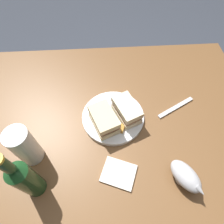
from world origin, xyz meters
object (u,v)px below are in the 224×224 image
Objects in this scene: plate at (113,117)px; cider_bottle at (25,179)px; gravy_boat at (186,177)px; napkin at (119,173)px; sandwich_half_right at (127,110)px; fork at (176,107)px; pint_glass at (26,147)px; sandwich_half_left at (104,120)px.

plate is 0.38m from cider_bottle.
gravy_boat is 1.22× the size of napkin.
sandwich_half_right reaches higher than napkin.
cider_bottle is at bearing -142.07° from sandwich_half_right.
gravy_boat is 0.30m from fork.
pint_glass is 0.62× the size of cider_bottle.
gravy_boat is at bearing -12.95° from pint_glass.
cider_bottle is 1.50× the size of fork.
sandwich_half_left is 0.53× the size of cider_bottle.
sandwich_half_right reaches higher than plate.
sandwich_half_left is at bearing 21.65° from pint_glass.
pint_glass reaches higher than plate.
sandwich_half_left is 1.02× the size of sandwich_half_right.
plate is at bearing 179.13° from sandwich_half_right.
sandwich_half_left is 0.31m from fork.
pint_glass is (-0.30, -0.14, 0.07)m from plate.
fork is (0.56, 0.17, -0.07)m from pint_glass.
cider_bottle is 2.45× the size of napkin.
napkin is at bearing 170.92° from gravy_boat.
cider_bottle reaches higher than gravy_boat.
napkin reaches higher than fork.
pint_glass is 0.59m from fork.
cider_bottle reaches higher than sandwich_half_right.
pint_glass is 1.51× the size of napkin.
cider_bottle reaches higher than napkin.
sandwich_half_right is (0.05, -0.00, 0.04)m from plate.
napkin is at bearing -163.52° from fork.
sandwich_half_right is 0.78× the size of fork.
plate is 1.48× the size of pint_glass.
pint_glass is at bearing -154.80° from plate.
fork is at bearing 80.40° from gravy_boat.
sandwich_half_right is 0.30m from gravy_boat.
gravy_boat is 0.22m from napkin.
cider_bottle is 0.29m from napkin.
cider_bottle is (0.03, -0.11, 0.03)m from pint_glass.
napkin is 0.61× the size of fork.
sandwich_half_right reaches higher than gravy_boat.
cider_bottle is at bearing -136.96° from plate.
fork is (0.05, 0.29, -0.04)m from gravy_boat.
sandwich_half_right is 0.84× the size of pint_glass.
sandwich_half_right is at bearing 21.87° from sandwich_half_left.
sandwich_half_right reaches higher than fork.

